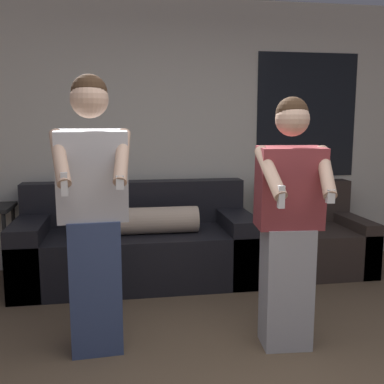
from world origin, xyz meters
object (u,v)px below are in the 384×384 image
(armchair, at_px, (312,240))
(person_left, at_px, (93,215))
(couch, at_px, (137,245))
(person_right, at_px, (289,224))

(armchair, relative_size, person_left, 0.56)
(couch, height_order, armchair, couch)
(couch, xyz_separation_m, person_right, (0.92, -1.46, 0.50))
(person_left, height_order, person_right, person_left)
(person_left, bearing_deg, armchair, 32.97)
(couch, bearing_deg, person_left, -103.62)
(armchair, bearing_deg, person_right, -119.79)
(person_right, bearing_deg, armchair, 60.21)
(armchair, distance_m, person_right, 1.80)
(armchair, bearing_deg, couch, -178.76)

